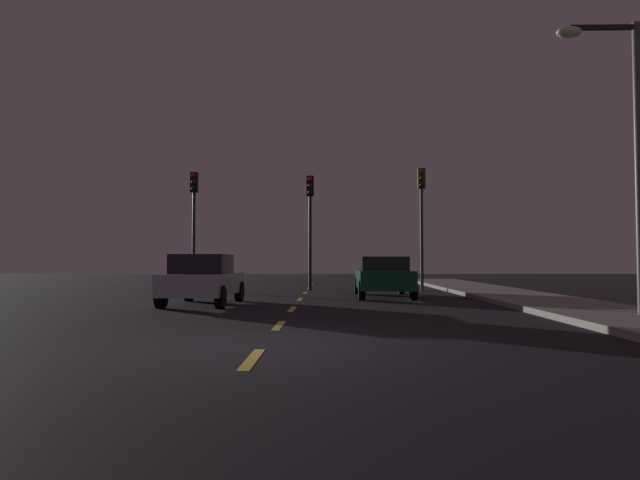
{
  "coord_description": "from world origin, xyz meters",
  "views": [
    {
      "loc": [
        1.05,
        -8.58,
        1.32
      ],
      "look_at": [
        0.58,
        15.27,
        2.22
      ],
      "focal_mm": 30.87,
      "sensor_mm": 36.0,
      "label": 1
    }
  ],
  "objects_px": {
    "traffic_signal_left": "(194,208)",
    "street_lamp_right": "(625,138)",
    "traffic_signal_right": "(422,205)",
    "car_stopped_ahead": "(383,276)",
    "car_adjacent_lane": "(203,279)",
    "traffic_signal_center": "(310,210)"
  },
  "relations": [
    {
      "from": "traffic_signal_left",
      "to": "car_adjacent_lane",
      "type": "distance_m",
      "value": 8.69
    },
    {
      "from": "traffic_signal_left",
      "to": "street_lamp_right",
      "type": "xyz_separation_m",
      "value": [
        12.55,
        -12.19,
        0.33
      ]
    },
    {
      "from": "traffic_signal_center",
      "to": "car_stopped_ahead",
      "type": "bearing_deg",
      "value": -56.51
    },
    {
      "from": "traffic_signal_left",
      "to": "street_lamp_right",
      "type": "bearing_deg",
      "value": -44.16
    },
    {
      "from": "traffic_signal_center",
      "to": "traffic_signal_left",
      "type": "bearing_deg",
      "value": 180.0
    },
    {
      "from": "traffic_signal_left",
      "to": "car_adjacent_lane",
      "type": "xyz_separation_m",
      "value": [
        2.27,
        -7.86,
        -2.91
      ]
    },
    {
      "from": "car_stopped_ahead",
      "to": "car_adjacent_lane",
      "type": "xyz_separation_m",
      "value": [
        -5.72,
        -3.61,
        0.01
      ]
    },
    {
      "from": "traffic_signal_center",
      "to": "car_adjacent_lane",
      "type": "height_order",
      "value": "traffic_signal_center"
    },
    {
      "from": "traffic_signal_center",
      "to": "car_stopped_ahead",
      "type": "distance_m",
      "value": 5.82
    },
    {
      "from": "traffic_signal_left",
      "to": "traffic_signal_center",
      "type": "height_order",
      "value": "traffic_signal_left"
    },
    {
      "from": "traffic_signal_center",
      "to": "car_adjacent_lane",
      "type": "distance_m",
      "value": 8.84
    },
    {
      "from": "traffic_signal_right",
      "to": "car_adjacent_lane",
      "type": "height_order",
      "value": "traffic_signal_right"
    },
    {
      "from": "traffic_signal_right",
      "to": "street_lamp_right",
      "type": "relative_size",
      "value": 0.82
    },
    {
      "from": "traffic_signal_left",
      "to": "traffic_signal_center",
      "type": "distance_m",
      "value": 5.18
    },
    {
      "from": "traffic_signal_left",
      "to": "street_lamp_right",
      "type": "height_order",
      "value": "street_lamp_right"
    },
    {
      "from": "traffic_signal_right",
      "to": "car_stopped_ahead",
      "type": "distance_m",
      "value": 5.62
    },
    {
      "from": "street_lamp_right",
      "to": "car_adjacent_lane",
      "type": "bearing_deg",
      "value": 157.19
    },
    {
      "from": "traffic_signal_right",
      "to": "car_stopped_ahead",
      "type": "relative_size",
      "value": 1.22
    },
    {
      "from": "traffic_signal_right",
      "to": "car_adjacent_lane",
      "type": "relative_size",
      "value": 1.38
    },
    {
      "from": "car_stopped_ahead",
      "to": "street_lamp_right",
      "type": "relative_size",
      "value": 0.68
    },
    {
      "from": "car_stopped_ahead",
      "to": "street_lamp_right",
      "type": "distance_m",
      "value": 9.7
    },
    {
      "from": "traffic_signal_left",
      "to": "car_stopped_ahead",
      "type": "bearing_deg",
      "value": -28.03
    }
  ]
}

